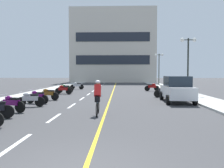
% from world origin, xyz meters
% --- Properties ---
extents(ground_plane, '(140.00, 140.00, 0.00)m').
position_xyz_m(ground_plane, '(0.00, 21.00, 0.00)').
color(ground_plane, '#38383A').
extents(curb_left, '(2.40, 72.00, 0.12)m').
position_xyz_m(curb_left, '(-7.20, 24.00, 0.06)').
color(curb_left, '#A8A8A3').
rests_on(curb_left, ground).
extents(curb_right, '(2.40, 72.00, 0.12)m').
position_xyz_m(curb_right, '(7.20, 24.00, 0.06)').
color(curb_right, '#A8A8A3').
rests_on(curb_right, ground).
extents(lane_dash_0, '(0.14, 2.20, 0.01)m').
position_xyz_m(lane_dash_0, '(-2.00, 2.00, 0.00)').
color(lane_dash_0, silver).
rests_on(lane_dash_0, ground).
extents(lane_dash_1, '(0.14, 2.20, 0.01)m').
position_xyz_m(lane_dash_1, '(-2.00, 6.00, 0.00)').
color(lane_dash_1, silver).
rests_on(lane_dash_1, ground).
extents(lane_dash_2, '(0.14, 2.20, 0.01)m').
position_xyz_m(lane_dash_2, '(-2.00, 10.00, 0.00)').
color(lane_dash_2, silver).
rests_on(lane_dash_2, ground).
extents(lane_dash_3, '(0.14, 2.20, 0.01)m').
position_xyz_m(lane_dash_3, '(-2.00, 14.00, 0.00)').
color(lane_dash_3, silver).
rests_on(lane_dash_3, ground).
extents(lane_dash_4, '(0.14, 2.20, 0.01)m').
position_xyz_m(lane_dash_4, '(-2.00, 18.00, 0.00)').
color(lane_dash_4, silver).
rests_on(lane_dash_4, ground).
extents(lane_dash_5, '(0.14, 2.20, 0.01)m').
position_xyz_m(lane_dash_5, '(-2.00, 22.00, 0.00)').
color(lane_dash_5, silver).
rests_on(lane_dash_5, ground).
extents(lane_dash_6, '(0.14, 2.20, 0.01)m').
position_xyz_m(lane_dash_6, '(-2.00, 26.00, 0.00)').
color(lane_dash_6, silver).
rests_on(lane_dash_6, ground).
extents(lane_dash_7, '(0.14, 2.20, 0.01)m').
position_xyz_m(lane_dash_7, '(-2.00, 30.00, 0.00)').
color(lane_dash_7, silver).
rests_on(lane_dash_7, ground).
extents(lane_dash_8, '(0.14, 2.20, 0.01)m').
position_xyz_m(lane_dash_8, '(-2.00, 34.00, 0.00)').
color(lane_dash_8, silver).
rests_on(lane_dash_8, ground).
extents(lane_dash_9, '(0.14, 2.20, 0.01)m').
position_xyz_m(lane_dash_9, '(-2.00, 38.00, 0.00)').
color(lane_dash_9, silver).
rests_on(lane_dash_9, ground).
extents(lane_dash_10, '(0.14, 2.20, 0.01)m').
position_xyz_m(lane_dash_10, '(-2.00, 42.00, 0.00)').
color(lane_dash_10, silver).
rests_on(lane_dash_10, ground).
extents(lane_dash_11, '(0.14, 2.20, 0.01)m').
position_xyz_m(lane_dash_11, '(-2.00, 46.00, 0.00)').
color(lane_dash_11, silver).
rests_on(lane_dash_11, ground).
extents(centre_line_yellow, '(0.12, 66.00, 0.01)m').
position_xyz_m(centre_line_yellow, '(0.25, 24.00, 0.00)').
color(centre_line_yellow, gold).
rests_on(centre_line_yellow, ground).
extents(office_building, '(18.27, 6.91, 15.82)m').
position_xyz_m(office_building, '(-0.47, 48.39, 7.91)').
color(office_building, beige).
rests_on(office_building, ground).
extents(street_lamp_mid, '(1.46, 0.36, 5.11)m').
position_xyz_m(street_lamp_mid, '(7.21, 17.28, 3.86)').
color(street_lamp_mid, black).
rests_on(street_lamp_mid, curb_right).
extents(street_lamp_far, '(1.46, 0.36, 5.04)m').
position_xyz_m(street_lamp_far, '(7.38, 34.32, 3.82)').
color(street_lamp_far, black).
rests_on(street_lamp_far, curb_right).
extents(parked_car_near, '(2.01, 4.24, 1.82)m').
position_xyz_m(parked_car_near, '(5.00, 12.07, 0.92)').
color(parked_car_near, black).
rests_on(parked_car_near, ground).
extents(motorcycle_2, '(1.64, 0.78, 0.92)m').
position_xyz_m(motorcycle_2, '(-4.66, 7.48, 0.47)').
color(motorcycle_2, black).
rests_on(motorcycle_2, ground).
extents(motorcycle_3, '(1.69, 0.63, 0.92)m').
position_xyz_m(motorcycle_3, '(-4.42, 9.46, 0.47)').
color(motorcycle_3, black).
rests_on(motorcycle_3, ground).
extents(motorcycle_4, '(1.65, 0.75, 0.92)m').
position_xyz_m(motorcycle_4, '(-4.52, 10.95, 0.47)').
color(motorcycle_4, black).
rests_on(motorcycle_4, ground).
extents(motorcycle_5, '(1.68, 0.64, 0.92)m').
position_xyz_m(motorcycle_5, '(-4.39, 12.97, 0.47)').
color(motorcycle_5, black).
rests_on(motorcycle_5, ground).
extents(motorcycle_6, '(1.70, 0.60, 0.92)m').
position_xyz_m(motorcycle_6, '(4.70, 15.19, 0.47)').
color(motorcycle_6, black).
rests_on(motorcycle_6, ground).
extents(motorcycle_7, '(1.69, 0.60, 0.92)m').
position_xyz_m(motorcycle_7, '(-4.40, 17.86, 0.47)').
color(motorcycle_7, black).
rests_on(motorcycle_7, ground).
extents(motorcycle_8, '(1.70, 0.60, 0.92)m').
position_xyz_m(motorcycle_8, '(-4.62, 19.40, 0.47)').
color(motorcycle_8, black).
rests_on(motorcycle_8, ground).
extents(motorcycle_9, '(1.70, 0.60, 0.92)m').
position_xyz_m(motorcycle_9, '(4.65, 22.26, 0.47)').
color(motorcycle_9, black).
rests_on(motorcycle_9, ground).
extents(motorcycle_10, '(1.66, 0.73, 0.92)m').
position_xyz_m(motorcycle_10, '(-4.31, 24.52, 0.47)').
color(motorcycle_10, black).
rests_on(motorcycle_10, ground).
extents(cyclist_rider, '(0.42, 1.77, 1.71)m').
position_xyz_m(cyclist_rider, '(-0.09, 6.84, 0.89)').
color(cyclist_rider, black).
rests_on(cyclist_rider, ground).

